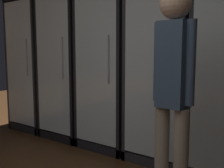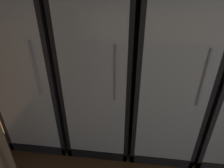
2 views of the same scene
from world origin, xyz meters
name	(u,v)px [view 1 (image 1 of 2)]	position (x,y,z in m)	size (l,w,h in m)	color
wall_back	(185,30)	(0.00, 3.03, 1.40)	(6.00, 0.06, 2.80)	#382619
cooler_far_left	(40,64)	(-2.12, 2.70, 0.96)	(0.65, 0.67, 1.96)	black
cooler_left	(73,66)	(-1.44, 2.70, 0.96)	(0.65, 0.67, 1.96)	black
cooler_center	(114,68)	(-0.76, 2.70, 0.96)	(0.65, 0.67, 1.96)	black
cooler_right	(166,70)	(-0.07, 2.70, 0.96)	(0.65, 0.67, 1.96)	#2B2B30
shopper_near	(173,76)	(0.39, 1.76, 1.00)	(0.31, 0.21, 1.60)	gray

